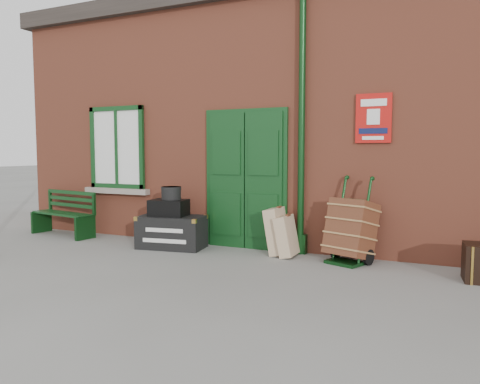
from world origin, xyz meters
The scene contains 9 objects.
ground centered at (0.00, 0.00, 0.00)m, with size 80.00×80.00×0.00m, color gray.
station_building centered at (0.00, 3.49, 2.16)m, with size 10.30×4.30×4.36m.
bench centered at (-3.86, 1.10, 0.43)m, with size 1.45×0.66×0.86m.
houdini_trunk centered at (-1.39, 0.95, 0.26)m, with size 1.06×0.58×0.53m, color black.
strongbox centered at (-1.44, 0.95, 0.66)m, with size 0.58×0.42×0.26m, color black.
hatbox centered at (-1.41, 0.98, 0.90)m, with size 0.32×0.32×0.21m, color black.
suitcase_back centered at (0.34, 1.25, 0.36)m, with size 0.20×0.50×0.70m, color tan.
suitcase_front centered at (0.52, 1.15, 0.31)m, with size 0.18×0.45×0.60m, color tan.
porter_trolley centered at (1.47, 1.17, 0.47)m, with size 0.77×0.79×1.20m.
Camera 1 is at (2.80, -5.44, 1.58)m, focal length 35.00 mm.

